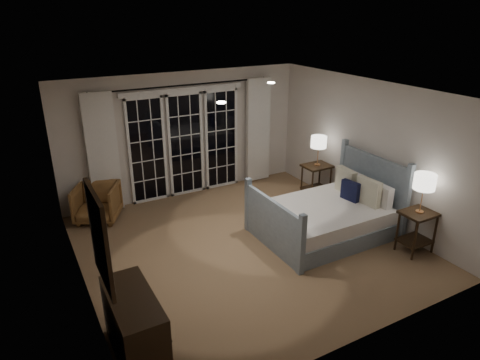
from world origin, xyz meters
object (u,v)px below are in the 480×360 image
armchair (97,203)px  lamp_left (425,182)px  nightstand_left (417,226)px  dresser (135,326)px  bed (327,216)px  nightstand_right (316,176)px  lamp_right (319,142)px

armchair → lamp_left: bearing=-12.4°
nightstand_left → dresser: dresser is taller
lamp_left → dresser: (-4.49, -0.04, -0.80)m
bed → armchair: bearing=144.1°
nightstand_right → lamp_right: (-0.00, -0.00, 0.71)m
nightstand_right → lamp_left: (0.07, -2.42, 0.73)m
nightstand_right → armchair: bearing=164.7°
armchair → bed: bearing=-8.0°
nightstand_left → lamp_left: 0.73m
bed → lamp_right: lamp_right is taller
lamp_right → armchair: (-4.09, 1.12, -0.84)m
nightstand_left → dresser: (-4.49, -0.04, -0.07)m
nightstand_left → lamp_right: bearing=91.7°
bed → nightstand_right: bearing=59.0°
nightstand_left → lamp_left: bearing=90.0°
nightstand_left → nightstand_right: nightstand_right is taller
nightstand_left → lamp_right: size_ratio=1.16×
nightstand_left → nightstand_right: bearing=91.7°
lamp_left → dresser: 4.57m
nightstand_left → armchair: size_ratio=0.92×
nightstand_right → armchair: (-4.09, 1.12, -0.13)m
bed → dresser: size_ratio=1.95×
bed → lamp_left: lamp_left is taller
bed → nightstand_right: size_ratio=3.05×
bed → armchair: 4.10m
nightstand_right → armchair: 4.25m
armchair → dresser: bearing=-67.3°
nightstand_left → nightstand_right: size_ratio=0.98×
nightstand_left → lamp_left: (0.00, 0.00, 0.73)m
lamp_right → lamp_left: bearing=-88.3°
bed → lamp_right: bearing=59.0°
lamp_left → armchair: (-4.17, 3.54, -0.85)m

